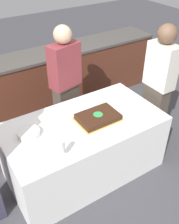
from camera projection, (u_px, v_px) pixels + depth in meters
ground_plane at (84, 169)px, 3.25m from camera, size 14.00×14.00×0.00m
back_counter at (31, 85)px, 4.05m from camera, size 4.40×0.58×0.92m
dining_table at (84, 147)px, 3.04m from camera, size 1.75×0.94×0.73m
cake at (98, 117)px, 2.85m from camera, size 0.48×0.34×0.07m
plate_stack at (28, 133)px, 2.63m from camera, size 0.23×0.23×0.06m
wine_glass at (62, 146)px, 2.33m from camera, size 0.06×0.06×0.19m
side_plate_near_cake at (88, 104)px, 3.12m from camera, size 0.21×0.21×0.00m
person_cutting_cake at (66, 84)px, 3.32m from camera, size 0.42×0.28×1.57m
person_seated_right at (158, 86)px, 3.24m from camera, size 0.22×0.37×1.61m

